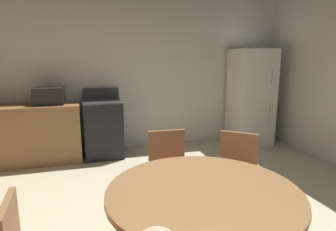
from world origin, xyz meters
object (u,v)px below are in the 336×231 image
at_px(chair_north, 169,168).
at_px(dining_table, 203,210).
at_px(microwave, 49,96).
at_px(refrigerator, 251,97).
at_px(oven_range, 103,128).
at_px(chair_northeast, 235,171).

bearing_deg(chair_north, dining_table, -0.00).
height_order(microwave, chair_north, microwave).
distance_m(microwave, chair_north, 2.48).
xyz_separation_m(dining_table, chair_north, (0.07, 1.02, -0.11)).
xyz_separation_m(refrigerator, microwave, (-3.48, 0.05, 0.15)).
distance_m(oven_range, chair_northeast, 2.55).
height_order(refrigerator, microwave, refrigerator).
xyz_separation_m(oven_range, microwave, (-0.79, -0.00, 0.56)).
bearing_deg(chair_northeast, oven_range, -112.11).
bearing_deg(dining_table, microwave, 112.24).
xyz_separation_m(oven_range, chair_northeast, (1.13, -2.29, 0.03)).
relative_size(dining_table, chair_northeast, 1.46).
height_order(dining_table, chair_northeast, chair_northeast).
distance_m(refrigerator, chair_north, 2.96).
xyz_separation_m(microwave, chair_north, (1.31, -2.03, -0.53)).
height_order(chair_north, chair_northeast, same).
bearing_deg(chair_north, microwave, -143.36).
distance_m(refrigerator, chair_northeast, 2.75).
relative_size(microwave, dining_table, 0.35).
bearing_deg(refrigerator, microwave, 179.17).
bearing_deg(microwave, refrigerator, -0.83).
relative_size(oven_range, chair_north, 1.26).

